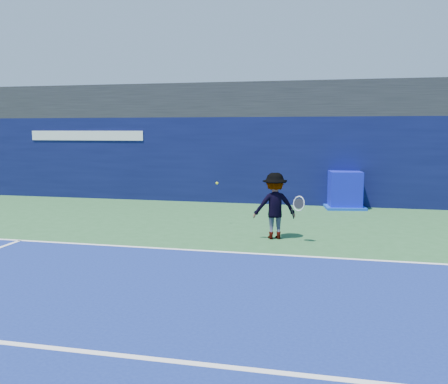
{
  "coord_description": "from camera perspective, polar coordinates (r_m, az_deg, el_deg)",
  "views": [
    {
      "loc": [
        2.18,
        -7.01,
        2.57
      ],
      "look_at": [
        -0.64,
        5.2,
        1.0
      ],
      "focal_mm": 40.0,
      "sensor_mm": 36.0,
      "label": 1
    }
  ],
  "objects": [
    {
      "name": "back_wall_assembly",
      "position": [
        17.68,
        5.88,
        3.64
      ],
      "size": [
        36.0,
        1.03,
        3.0
      ],
      "color": "#0A0F3A",
      "rests_on": "ground"
    },
    {
      "name": "service_line",
      "position": [
        6.03,
        -10.04,
        -18.1
      ],
      "size": [
        24.0,
        0.1,
        0.01
      ],
      "primitive_type": "cube",
      "color": "white",
      "rests_on": "ground"
    },
    {
      "name": "tennis_ball",
      "position": [
        13.35,
        -0.82,
        1.02
      ],
      "size": [
        0.07,
        0.07,
        0.07
      ],
      "color": "yellow",
      "rests_on": "ground"
    },
    {
      "name": "baseline",
      "position": [
        10.56,
        0.68,
        -6.9
      ],
      "size": [
        24.0,
        0.1,
        0.01
      ],
      "primitive_type": "cube",
      "color": "white",
      "rests_on": "ground"
    },
    {
      "name": "equipment_cart",
      "position": [
        16.88,
        13.6,
        0.09
      ],
      "size": [
        1.47,
        1.47,
        1.22
      ],
      "color": "#0C12B4",
      "rests_on": "ground"
    },
    {
      "name": "ground",
      "position": [
        7.78,
        -4.15,
        -12.18
      ],
      "size": [
        80.0,
        80.0,
        0.0
      ],
      "primitive_type": "plane",
      "color": "#295C30",
      "rests_on": "ground"
    },
    {
      "name": "stadium_band",
      "position": [
        18.66,
        6.37,
        10.27
      ],
      "size": [
        36.0,
        3.0,
        1.2
      ],
      "primitive_type": "cube",
      "color": "black",
      "rests_on": "back_wall_assembly"
    },
    {
      "name": "tennis_player",
      "position": [
        11.83,
        5.81,
        -1.58
      ],
      "size": [
        1.31,
        0.87,
        1.57
      ],
      "color": "silver",
      "rests_on": "ground"
    }
  ]
}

